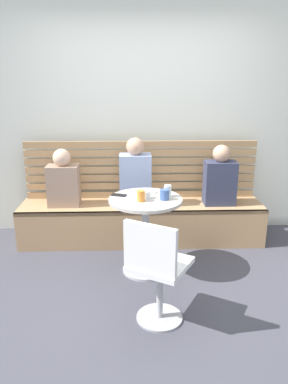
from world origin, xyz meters
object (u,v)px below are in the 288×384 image
Objects in this scene: plate_small at (147,192)px; phone_on_table at (119,195)px; cup_ceramic_white at (146,195)px; person_child_middle at (63,181)px; white_chair at (156,269)px; booth_bench at (142,222)px; person_adult at (135,176)px; cup_tumbler_orange at (141,196)px; cup_water_clear at (168,191)px; cafe_table at (145,221)px; person_child_left at (220,178)px; cup_mug_blue at (164,195)px.

phone_on_table is (-0.27, -0.09, -0.00)m from plate_small.
phone_on_table is (-0.25, 0.09, -0.03)m from cup_ceramic_white.
white_chair is at bearing -58.41° from person_child_middle.
person_adult reaches higher than booth_bench.
cup_tumbler_orange is at bearing -104.88° from plate_small.
cup_water_clear is (1.08, -0.65, 0.08)m from person_child_middle.
plate_small reaches higher than booth_bench.
person_adult reaches higher than phone_on_table.
white_chair is (0.07, -1.50, 0.24)m from booth_bench.
white_chair is 0.86m from cup_ceramic_white.
cup_water_clear reaches higher than cafe_table.
person_child_middle is 0.87m from phone_on_table.
person_child_left reaches higher than cup_water_clear.
cup_ceramic_white is at bearing -140.95° from person_child_left.
person_child_middle reaches higher than plate_small.
cup_ceramic_white is (0.00, 0.00, 0.26)m from cafe_table.
white_chair is 5.00× the size of plate_small.
cup_mug_blue is at bearing -132.80° from person_child_left.
phone_on_table is at bearing 139.26° from cup_tumbler_orange.
cup_water_clear is at bearing -71.16° from booth_bench.
cup_mug_blue is 0.27m from plate_small.
person_adult is 0.93m from person_child_left.
person_adult is at bearing 3.86° from phone_on_table.
person_child_middle reaches higher than phone_on_table.
booth_bench is at bearing 108.84° from cup_water_clear.
white_chair is at bearing -118.10° from person_child_left.
person_child_left is (0.85, 0.68, 0.22)m from cafe_table.
cafe_table is 0.29m from plate_small.
booth_bench is at bearing -1.31° from phone_on_table.
cup_mug_blue is (0.19, -0.74, 0.57)m from booth_bench.
cup_mug_blue is at bearing -112.48° from cup_water_clear.
person_child_middle is (-0.79, 0.02, -0.06)m from person_adult.
cup_tumbler_orange is (-0.25, -0.13, -0.01)m from cup_water_clear.
cup_water_clear is at bearing 67.52° from cup_mug_blue.
cup_mug_blue reaches higher than cafe_table.
person_child_middle reaches higher than cafe_table.
cup_water_clear is at bearing 11.73° from cafe_table.
person_adult is 0.69m from cup_water_clear.
booth_bench is 0.76m from cafe_table.
person_child_left reaches higher than cafe_table.
person_child_left is (0.93, 0.01, -0.04)m from person_adult.
cup_water_clear is at bearing 26.56° from cup_tumbler_orange.
plate_small is at bearing -148.40° from person_child_left.
person_child_left is 1.18m from cup_tumbler_orange.
cup_ceramic_white is (0.02, -0.70, 0.55)m from booth_bench.
phone_on_table is (-0.20, 0.17, -0.05)m from cup_tumbler_orange.
white_chair is 8.50× the size of cup_tumbler_orange.
cup_mug_blue reaches higher than cup_ceramic_white.
white_chair is 1.71m from person_child_left.
cup_water_clear is (-0.64, -0.64, 0.06)m from person_child_left.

